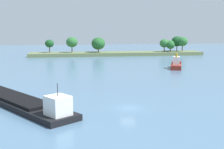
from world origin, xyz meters
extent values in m
plane|color=slate|center=(0.00, 0.00, 0.00)|extent=(400.00, 400.00, 0.00)
cube|color=#66754C|center=(14.48, 97.17, 0.83)|extent=(85.81, 12.52, 1.67)
cylinder|color=#513823|center=(-18.65, 98.79, 3.02)|extent=(0.44, 0.44, 2.70)
ellipsoid|color=#194C23|center=(-18.65, 98.79, 6.07)|extent=(4.25, 4.25, 3.83)
cylinder|color=#513823|center=(-7.82, 97.57, 3.08)|extent=(0.44, 0.44, 2.82)
ellipsoid|color=#2D6B33|center=(-7.82, 97.57, 6.73)|extent=(5.60, 5.60, 5.04)
cylinder|color=#513823|center=(4.90, 95.64, 2.71)|extent=(0.44, 0.44, 2.07)
ellipsoid|color=#235B28|center=(4.90, 95.64, 5.96)|extent=(5.55, 5.55, 4.99)
cylinder|color=#513823|center=(5.15, 97.99, 2.47)|extent=(0.44, 0.44, 1.59)
ellipsoid|color=#235B28|center=(5.15, 97.99, 5.95)|extent=(6.71, 6.71, 6.04)
cylinder|color=#513823|center=(38.75, 96.50, 2.84)|extent=(0.44, 0.44, 2.33)
ellipsoid|color=#2D6B33|center=(38.75, 96.50, 5.90)|extent=(4.75, 4.75, 4.27)
cylinder|color=#513823|center=(41.32, 94.46, 2.51)|extent=(0.44, 0.44, 1.68)
ellipsoid|color=#235B28|center=(41.32, 94.46, 5.03)|extent=(4.20, 4.20, 3.78)
cylinder|color=#513823|center=(42.33, 97.41, 2.91)|extent=(0.44, 0.44, 2.48)
ellipsoid|color=#2D6B33|center=(42.33, 97.41, 5.65)|extent=(3.74, 3.74, 3.37)
cylinder|color=#513823|center=(46.44, 98.96, 3.03)|extent=(0.44, 0.44, 2.73)
ellipsoid|color=#194C23|center=(46.44, 98.96, 6.73)|extent=(5.82, 5.82, 5.24)
cylinder|color=#513823|center=(48.62, 97.03, 3.13)|extent=(0.44, 0.44, 2.92)
ellipsoid|color=#2D6B33|center=(48.62, 97.03, 6.72)|extent=(5.32, 5.32, 4.79)
cube|color=maroon|center=(25.98, 46.04, 0.72)|extent=(6.84, 10.46, 1.45)
cube|color=maroon|center=(27.28, 49.26, 1.75)|extent=(3.86, 3.71, 0.60)
cube|color=white|center=(25.87, 45.76, 2.75)|extent=(3.34, 4.04, 2.60)
cylinder|color=gold|center=(25.43, 44.66, 4.65)|extent=(0.70, 0.70, 1.20)
cylinder|color=black|center=(27.88, 50.73, 0.87)|extent=(0.76, 0.54, 0.70)
cube|color=black|center=(-19.57, 5.96, 0.47)|extent=(23.28, 29.54, 0.94)
cube|color=black|center=(-20.44, 7.18, 1.19)|extent=(16.95, 21.15, 0.50)
cube|color=white|center=(-11.39, -5.45, 2.34)|extent=(4.27, 4.32, 2.80)
cylinder|color=#333338|center=(-11.39, -5.45, 4.64)|extent=(0.12, 0.12, 1.80)
camera|label=1|loc=(-9.79, -46.64, 13.19)|focal=46.81mm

